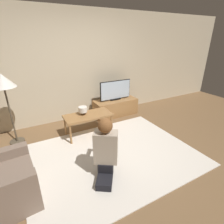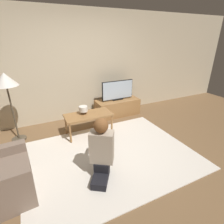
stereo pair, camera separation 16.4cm
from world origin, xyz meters
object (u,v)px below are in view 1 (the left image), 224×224
(armchair, at_px, (0,185))
(person_kneeling, at_px, (106,148))
(tv, at_px, (115,90))
(coffee_table, at_px, (88,117))
(floor_lamp, at_px, (3,85))
(table_lamp, at_px, (83,110))

(armchair, bearing_deg, person_kneeling, -101.99)
(tv, xyz_separation_m, armchair, (-2.64, -1.74, -0.40))
(coffee_table, bearing_deg, floor_lamp, 163.68)
(tv, distance_m, coffee_table, 1.25)
(coffee_table, height_order, armchair, armchair)
(coffee_table, xyz_separation_m, floor_lamp, (-1.40, 0.41, 0.78))
(coffee_table, distance_m, floor_lamp, 1.66)
(tv, distance_m, armchair, 3.19)
(floor_lamp, relative_size, armchair, 1.64)
(coffee_table, height_order, floor_lamp, floor_lamp)
(armchair, bearing_deg, tv, -60.43)
(tv, bearing_deg, table_lamp, -152.32)
(coffee_table, height_order, person_kneeling, person_kneeling)
(coffee_table, height_order, table_lamp, table_lamp)
(floor_lamp, xyz_separation_m, table_lamp, (1.32, -0.35, -0.62))
(armchair, distance_m, person_kneeling, 1.40)
(table_lamp, bearing_deg, coffee_table, -37.48)
(person_kneeling, distance_m, table_lamp, 1.36)
(coffee_table, bearing_deg, table_lamp, 142.52)
(coffee_table, relative_size, table_lamp, 5.50)
(armchair, relative_size, person_kneeling, 0.89)
(floor_lamp, bearing_deg, tv, 5.61)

